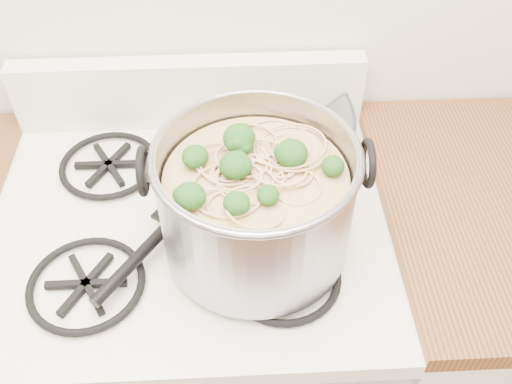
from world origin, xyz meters
name	(u,v)px	position (x,y,z in m)	size (l,w,h in m)	color
gas_range	(204,342)	(0.00, 1.26, 0.44)	(0.76, 0.66, 0.92)	white
stock_pot	(256,203)	(0.13, 1.18, 1.03)	(0.37, 0.34, 0.23)	gray
spatula	(187,205)	(0.00, 1.27, 0.94)	(0.29, 0.31, 0.02)	black
glass_bowl	(294,132)	(0.22, 1.47, 0.94)	(0.10, 0.10, 0.02)	white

